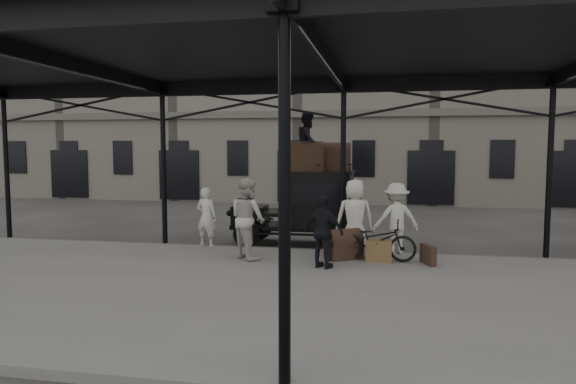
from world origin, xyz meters
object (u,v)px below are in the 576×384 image
steamer_trunk_roof_near (306,159)px  steamer_trunk_platform (344,246)px  taxi (309,204)px  bicycle (376,240)px  porter_official (324,231)px  porter_left (206,217)px

steamer_trunk_roof_near → steamer_trunk_platform: 3.15m
taxi → bicycle: bearing=-50.1°
porter_official → taxi: bearing=-52.4°
bicycle → steamer_trunk_roof_near: 3.48m
steamer_trunk_roof_near → porter_left: bearing=-169.8°
porter_left → porter_official: (3.45, -1.91, 0.02)m
taxi → steamer_trunk_platform: bearing=-62.2°
taxi → bicycle: (1.96, -2.34, -0.56)m
taxi → bicycle: size_ratio=1.94×
porter_official → steamer_trunk_roof_near: (-0.90, 3.07, 1.55)m
steamer_trunk_platform → taxi: bearing=84.1°
taxi → porter_official: size_ratio=2.20×
porter_left → bicycle: 4.70m
bicycle → porter_left: bearing=80.8°
porter_official → steamer_trunk_roof_near: size_ratio=1.74×
porter_left → steamer_trunk_roof_near: 3.21m
bicycle → steamer_trunk_platform: bearing=85.3°
porter_left → steamer_trunk_platform: (3.81, -0.84, -0.51)m
bicycle → steamer_trunk_roof_near: (-2.04, 2.10, 1.89)m
steamer_trunk_roof_near → porter_official: bearing=-88.0°
steamer_trunk_platform → porter_official: bearing=-142.5°
taxi → steamer_trunk_platform: 2.65m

